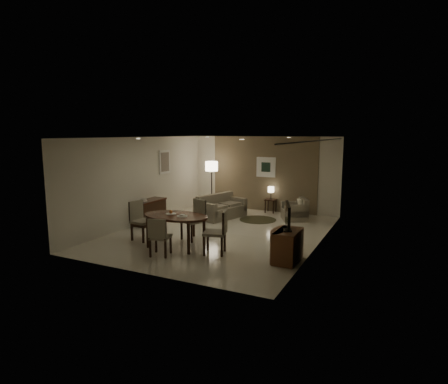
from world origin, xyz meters
The scene contains 31 objects.
room_shell centered at (0.00, 0.40, 1.35)m, with size 5.50×7.00×2.70m.
taupe_accent centered at (0.00, 3.48, 1.35)m, with size 3.96×0.03×2.70m, color brown.
curtain_wall centered at (2.68, 0.00, 1.32)m, with size 0.08×6.70×2.58m, color #C2B397, non-canonical shape.
curtain_rod centered at (2.68, 0.00, 2.64)m, with size 0.03×0.03×6.80m, color black.
art_back_frame centered at (0.10, 3.46, 1.60)m, with size 0.72×0.03×0.72m, color silver.
art_back_canvas centered at (0.10, 3.44, 1.60)m, with size 0.34×0.01×0.34m, color black.
art_left_frame centered at (-2.72, 1.20, 1.85)m, with size 0.03×0.60×0.80m, color silver.
art_left_canvas centered at (-2.71, 1.20, 1.85)m, with size 0.01×0.46×0.64m, color gray.
downlight_nl centered at (-1.40, -1.80, 2.69)m, with size 0.10×0.10×0.01m, color white.
downlight_nr centered at (1.40, -1.80, 2.69)m, with size 0.10×0.10×0.01m, color white.
downlight_fl centered at (-1.40, 1.80, 2.69)m, with size 0.10×0.10×0.01m, color white.
downlight_fr centered at (1.40, 1.80, 2.69)m, with size 0.10×0.10×0.01m, color white.
console_desk centered at (-2.49, 0.00, 0.38)m, with size 0.48×1.20×0.75m, color #431E15, non-canonical shape.
telephone centered at (-2.49, -0.30, 0.80)m, with size 0.20×0.14×0.09m, color white, non-canonical shape.
tv_cabinet centered at (2.40, -1.50, 0.35)m, with size 0.48×0.90×0.70m, color brown, non-canonical shape.
flat_tv centered at (2.38, -1.50, 1.02)m, with size 0.06×0.88×0.60m, color black, non-canonical shape.
dining_table centered at (-0.42, -1.67, 0.40)m, with size 1.72×1.07×0.80m, color #431E15, non-canonical shape.
chair_near centered at (-0.38, -2.40, 0.46)m, with size 0.44×0.44×0.91m, color gray, non-canonical shape.
chair_far centered at (-0.36, -0.95, 0.53)m, with size 0.51×0.51×1.06m, color gray, non-canonical shape.
chair_left centered at (-1.54, -1.56, 0.52)m, with size 0.50×0.50×1.04m, color gray, non-canonical shape.
chair_right centered at (0.70, -1.75, 0.52)m, with size 0.50×0.50×1.04m, color gray, non-canonical shape.
plate_a centered at (-0.60, -1.62, 0.81)m, with size 0.26×0.26×0.02m, color white.
plate_b centered at (-0.20, -1.72, 0.81)m, with size 0.26×0.26×0.02m, color white.
fruit_apple centered at (-0.60, -1.62, 0.87)m, with size 0.09×0.09×0.09m, color #9A4311.
napkin centered at (-0.20, -1.72, 0.84)m, with size 0.12×0.08×0.03m, color white.
round_rug centered at (0.38, 1.97, 0.01)m, with size 1.20×1.20×0.01m, color #3D3822.
sofa centered at (-0.81, 1.71, 0.39)m, with size 0.83×1.65×0.78m, color gray, non-canonical shape.
armchair centered at (1.45, 2.48, 0.36)m, with size 0.80×0.76×0.71m, color gray, non-canonical shape.
side_table centered at (0.38, 3.25, 0.24)m, with size 0.38×0.38×0.48m, color black, non-canonical shape.
table_lamp centered at (0.38, 3.25, 0.73)m, with size 0.22×0.22×0.50m, color #FFEAC1, non-canonical shape.
floor_lamp centered at (-1.73, 2.71, 0.90)m, with size 0.45×0.45×1.80m, color #FFE5B7, non-canonical shape.
Camera 1 is at (4.62, -9.30, 2.83)m, focal length 30.00 mm.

